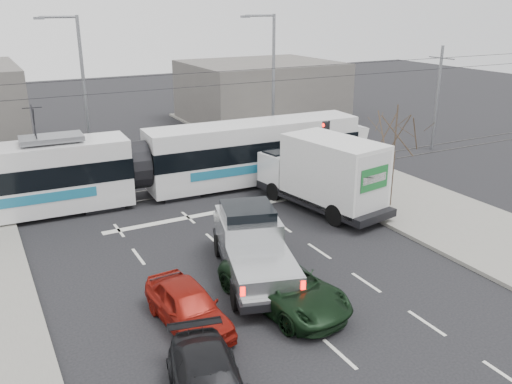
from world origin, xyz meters
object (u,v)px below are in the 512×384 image
street_lamp_far (81,86)px  green_car (284,286)px  silver_pickup (252,244)px  red_car (188,306)px  box_truck (324,174)px  tram (137,166)px  navy_pickup (316,177)px  traffic_signal (326,140)px  street_lamp_near (271,78)px  bare_tree (396,133)px

street_lamp_far → green_car: street_lamp_far is taller
silver_pickup → red_car: 4.12m
street_lamp_far → box_truck: street_lamp_far is taller
tram → silver_pickup: tram is taller
silver_pickup → box_truck: 7.56m
street_lamp_far → green_car: size_ratio=1.78×
street_lamp_far → navy_pickup: street_lamp_far is taller
traffic_signal → box_truck: traffic_signal is taller
box_truck → green_car: 9.43m
street_lamp_far → navy_pickup: bearing=-45.5°
street_lamp_far → red_car: (-0.82, -18.54, -4.42)m
street_lamp_near → street_lamp_far: size_ratio=1.00×
traffic_signal → silver_pickup: 10.65m
street_lamp_near → tram: 11.75m
street_lamp_near → traffic_signal: bearing=-96.4°
bare_tree → red_car: bearing=-158.2°
traffic_signal → red_car: 14.75m
traffic_signal → street_lamp_far: bearing=138.3°
green_car → bare_tree: bearing=20.9°
bare_tree → silver_pickup: bearing=-163.0°
navy_pickup → red_car: navy_pickup is taller
tram → red_car: bearing=-97.0°
bare_tree → navy_pickup: bare_tree is taller
street_lamp_far → red_car: street_lamp_far is taller
street_lamp_far → silver_pickup: size_ratio=1.32×
silver_pickup → red_car: size_ratio=1.68×
tram → traffic_signal: bearing=-15.1°
traffic_signal → street_lamp_far: (-10.66, 9.50, 2.37)m
box_truck → street_lamp_far: bearing=116.5°
street_lamp_far → tram: size_ratio=0.36×
silver_pickup → green_car: (-0.16, -2.60, -0.47)m
tram → box_truck: 9.41m
street_lamp_far → navy_pickup: (9.79, -9.95, -4.18)m
silver_pickup → red_car: bearing=-130.6°
traffic_signal → navy_pickup: traffic_signal is taller
street_lamp_near → tram: bearing=-156.4°
street_lamp_far → box_truck: size_ratio=1.19×
street_lamp_far → navy_pickup: 14.57m
bare_tree → traffic_signal: size_ratio=1.39×
box_truck → green_car: (-6.35, -6.88, -1.09)m
street_lamp_far → green_car: (2.45, -18.90, -4.41)m
tram → navy_pickup: (8.63, -3.43, -0.90)m
street_lamp_near → navy_pickup: (-1.71, -7.95, -4.18)m
bare_tree → silver_pickup: bare_tree is taller
red_car → navy_pickup: bearing=35.3°
bare_tree → street_lamp_near: (-0.29, 11.50, 1.32)m
bare_tree → tram: bearing=146.7°
tram → navy_pickup: tram is taller
traffic_signal → bare_tree: bearing=-74.2°
street_lamp_near → box_truck: 10.89m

